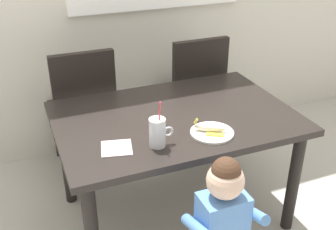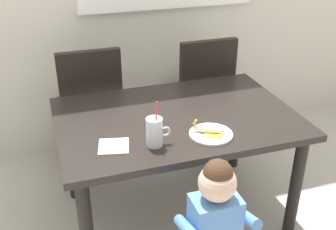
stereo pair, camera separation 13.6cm
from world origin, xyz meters
The scene contains 9 objects.
ground_plane centered at (0.00, 0.00, 0.00)m, with size 24.00×24.00×0.00m, color #B7B2A8.
dining_table centered at (0.00, 0.00, 0.62)m, with size 1.36×0.92×0.72m.
dining_chair_left centered at (-0.40, 0.70, 0.54)m, with size 0.44×0.45×0.96m.
dining_chair_right centered at (0.43, 0.66, 0.54)m, with size 0.44×0.45×0.96m.
toddler_standing centered at (-0.04, -0.67, 0.53)m, with size 0.33×0.24×0.84m.
milk_cup centered at (-0.21, -0.27, 0.78)m, with size 0.13×0.08×0.25m.
snack_plate centered at (0.10, -0.27, 0.72)m, with size 0.23×0.23×0.01m, color white.
peeled_banana centered at (0.09, -0.26, 0.75)m, with size 0.17×0.15×0.07m.
paper_napkin centered at (-0.41, -0.22, 0.72)m, with size 0.15×0.15×0.00m, color silver.
Camera 1 is at (-0.82, -1.91, 1.79)m, focal length 43.58 mm.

